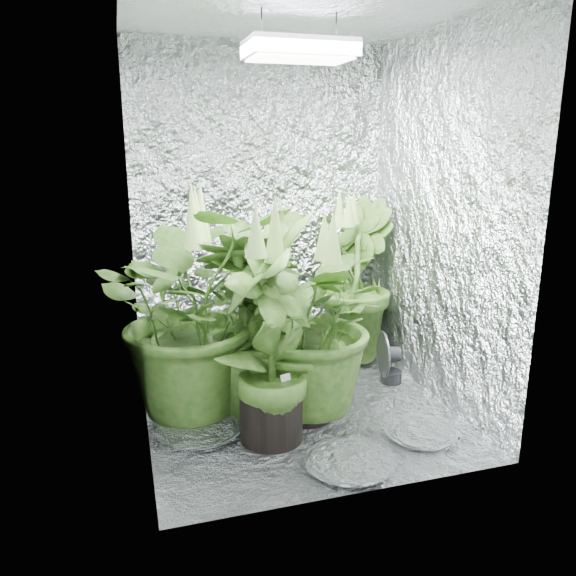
% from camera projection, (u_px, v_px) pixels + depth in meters
% --- Properties ---
extents(ground, '(1.60, 1.60, 0.00)m').
position_uv_depth(ground, '(298.00, 408.00, 3.07)').
color(ground, silver).
rests_on(ground, ground).
extents(walls, '(1.62, 1.62, 2.00)m').
position_uv_depth(walls, '(299.00, 227.00, 2.82)').
color(walls, silver).
rests_on(walls, ground).
extents(ceiling, '(1.60, 1.60, 0.01)m').
position_uv_depth(ceiling, '(300.00, 9.00, 2.56)').
color(ceiling, silver).
rests_on(ceiling, walls).
extents(grow_lamp, '(0.50, 0.30, 0.22)m').
position_uv_depth(grow_lamp, '(300.00, 50.00, 2.60)').
color(grow_lamp, gray).
rests_on(grow_lamp, ceiling).
extents(plant_a, '(1.16, 1.16, 1.21)m').
position_uv_depth(plant_a, '(194.00, 311.00, 2.88)').
color(plant_a, black).
rests_on(plant_a, ground).
extents(plant_b, '(0.55, 0.55, 0.85)m').
position_uv_depth(plant_b, '(254.00, 314.00, 3.47)').
color(plant_b, black).
rests_on(plant_b, ground).
extents(plant_c, '(0.65, 0.65, 1.13)m').
position_uv_depth(plant_c, '(353.00, 282.00, 3.64)').
color(plant_c, black).
rests_on(plant_c, ground).
extents(plant_d, '(0.67, 0.67, 1.07)m').
position_uv_depth(plant_d, '(250.00, 326.00, 2.92)').
color(plant_d, black).
rests_on(plant_d, ground).
extents(plant_e, '(0.92, 0.92, 1.11)m').
position_uv_depth(plant_e, '(305.00, 322.00, 2.86)').
color(plant_e, black).
rests_on(plant_e, ground).
extents(plant_f, '(0.68, 0.68, 1.18)m').
position_uv_depth(plant_f, '(271.00, 334.00, 2.62)').
color(plant_f, black).
rests_on(plant_f, ground).
extents(circulation_fan, '(0.15, 0.28, 0.32)m').
position_uv_depth(circulation_fan, '(387.00, 361.00, 3.37)').
color(circulation_fan, black).
rests_on(circulation_fan, ground).
extents(plant_label, '(0.06, 0.04, 0.09)m').
position_uv_depth(plant_label, '(286.00, 383.00, 2.67)').
color(plant_label, white).
rests_on(plant_label, plant_f).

